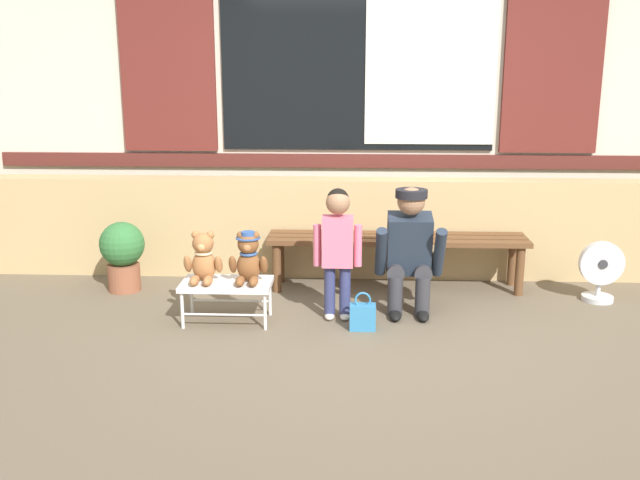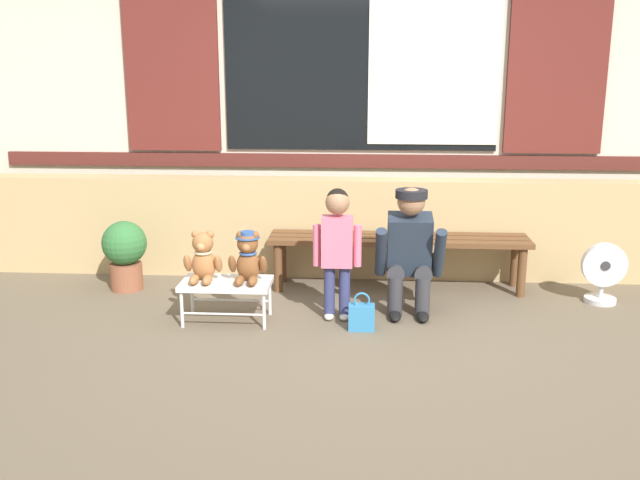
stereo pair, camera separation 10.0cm
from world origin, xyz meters
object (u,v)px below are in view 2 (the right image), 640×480
at_px(wooden_bench_long, 398,245).
at_px(teddy_bear_with_hat, 248,258).
at_px(small_display_bench, 226,286).
at_px(potted_plant, 125,251).
at_px(adult_crouching, 411,250).
at_px(floor_fan, 603,273).
at_px(teddy_bear_plain, 203,258).
at_px(handbag_on_ground, 362,316).
at_px(child_standing, 337,240).

relative_size(wooden_bench_long, teddy_bear_with_hat, 5.78).
height_order(small_display_bench, potted_plant, potted_plant).
xyz_separation_m(adult_crouching, floor_fan, (1.50, 0.32, -0.24)).
xyz_separation_m(wooden_bench_long, teddy_bear_plain, (-1.41, -0.84, 0.09)).
height_order(handbag_on_ground, potted_plant, potted_plant).
relative_size(handbag_on_ground, floor_fan, 0.57).
distance_m(wooden_bench_long, small_display_bench, 1.51).
relative_size(small_display_bench, adult_crouching, 0.67).
height_order(teddy_bear_with_hat, child_standing, child_standing).
height_order(teddy_bear_plain, teddy_bear_with_hat, same).
height_order(teddy_bear_with_hat, potted_plant, teddy_bear_with_hat).
bearing_deg(adult_crouching, teddy_bear_plain, -169.90).
bearing_deg(adult_crouching, small_display_bench, -168.65).
bearing_deg(small_display_bench, handbag_on_ground, -6.46).
distance_m(wooden_bench_long, handbag_on_ground, 1.03).
relative_size(small_display_bench, potted_plant, 1.12).
bearing_deg(floor_fan, teddy_bear_plain, -168.95).
relative_size(teddy_bear_plain, adult_crouching, 0.38).
distance_m(wooden_bench_long, teddy_bear_plain, 1.65).
bearing_deg(potted_plant, handbag_on_ground, -22.26).
bearing_deg(potted_plant, teddy_bear_plain, -40.19).
bearing_deg(wooden_bench_long, potted_plant, -175.84).
xyz_separation_m(small_display_bench, teddy_bear_with_hat, (0.16, 0.00, 0.21)).
xyz_separation_m(potted_plant, floor_fan, (3.78, -0.10, -0.08)).
distance_m(wooden_bench_long, teddy_bear_with_hat, 1.38).
bearing_deg(teddy_bear_with_hat, small_display_bench, -179.23).
xyz_separation_m(small_display_bench, child_standing, (0.79, 0.10, 0.33)).
bearing_deg(child_standing, wooden_bench_long, 57.94).
relative_size(child_standing, adult_crouching, 1.01).
height_order(small_display_bench, child_standing, child_standing).
bearing_deg(teddy_bear_plain, wooden_bench_long, 30.78).
relative_size(teddy_bear_plain, child_standing, 0.38).
bearing_deg(teddy_bear_plain, floor_fan, 11.05).
height_order(wooden_bench_long, teddy_bear_with_hat, teddy_bear_with_hat).
distance_m(small_display_bench, teddy_bear_plain, 0.25).
height_order(child_standing, handbag_on_ground, child_standing).
relative_size(wooden_bench_long, adult_crouching, 2.21).
xyz_separation_m(teddy_bear_with_hat, adult_crouching, (1.16, 0.26, 0.01)).
relative_size(wooden_bench_long, handbag_on_ground, 7.72).
height_order(teddy_bear_plain, child_standing, child_standing).
height_order(adult_crouching, handbag_on_ground, adult_crouching).
bearing_deg(teddy_bear_plain, adult_crouching, 10.10).
distance_m(teddy_bear_plain, potted_plant, 1.06).
xyz_separation_m(teddy_bear_with_hat, floor_fan, (2.65, 0.58, -0.23)).
xyz_separation_m(child_standing, potted_plant, (-1.75, 0.58, -0.27)).
distance_m(teddy_bear_with_hat, handbag_on_ground, 0.90).
bearing_deg(handbag_on_ground, teddy_bear_plain, 174.38).
bearing_deg(teddy_bear_with_hat, floor_fan, 12.32).
relative_size(wooden_bench_long, floor_fan, 4.37).
relative_size(teddy_bear_with_hat, child_standing, 0.38).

